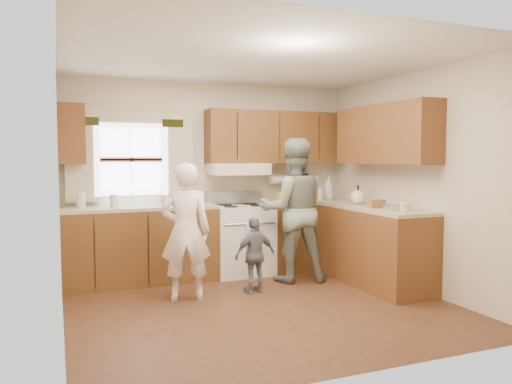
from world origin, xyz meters
name	(u,v)px	position (x,y,z in m)	size (l,w,h in m)	color
room	(262,185)	(0.00, 0.00, 1.25)	(3.80, 3.80, 3.80)	#412114
kitchen_fixtures	(274,212)	(0.61, 1.08, 0.84)	(3.80, 2.25, 2.15)	#42230E
stove	(241,238)	(0.30, 1.44, 0.47)	(0.76, 0.67, 1.07)	silver
woman_left	(186,232)	(-0.66, 0.53, 0.74)	(0.54, 0.35, 1.47)	white
woman_right	(293,210)	(0.78, 0.85, 0.88)	(0.86, 0.67, 1.76)	#1E3728
child	(255,255)	(0.14, 0.53, 0.43)	(0.50, 0.21, 0.86)	slate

